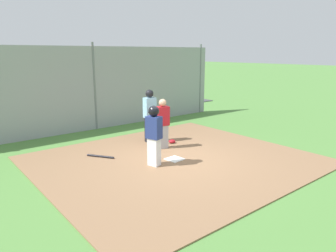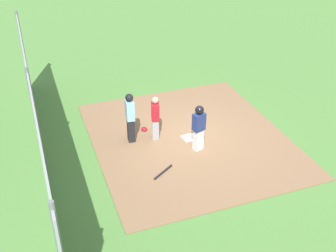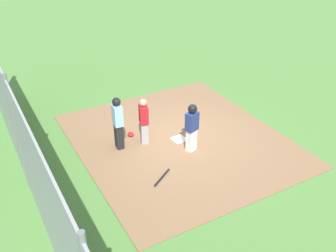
% 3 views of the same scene
% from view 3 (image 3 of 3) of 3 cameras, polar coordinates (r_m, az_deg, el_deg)
% --- Properties ---
extents(ground_plane, '(140.00, 140.00, 0.00)m').
position_cam_3_polar(ground_plane, '(12.65, 1.67, -2.12)').
color(ground_plane, '#51843D').
extents(dirt_infield, '(7.20, 6.40, 0.03)m').
position_cam_3_polar(dirt_infield, '(12.64, 1.67, -2.06)').
color(dirt_infield, '#896647').
rests_on(dirt_infield, ground_plane).
extents(home_plate, '(0.48, 0.48, 0.02)m').
position_cam_3_polar(home_plate, '(12.62, 1.67, -1.96)').
color(home_plate, white).
rests_on(home_plate, dirt_infield).
extents(catcher, '(0.44, 0.35, 1.56)m').
position_cam_3_polar(catcher, '(12.09, -3.64, 0.80)').
color(catcher, '#9E9EA3').
rests_on(catcher, dirt_infield).
extents(umpire, '(0.40, 0.29, 1.76)m').
position_cam_3_polar(umpire, '(11.84, -7.50, 0.58)').
color(umpire, black).
rests_on(umpire, dirt_infield).
extents(runner, '(0.36, 0.44, 1.61)m').
position_cam_3_polar(runner, '(11.64, 3.59, 0.16)').
color(runner, silver).
rests_on(runner, dirt_infield).
extents(baseball_bat, '(0.52, 0.74, 0.06)m').
position_cam_3_polar(baseball_bat, '(10.92, -0.90, -7.69)').
color(baseball_bat, black).
rests_on(baseball_bat, dirt_infield).
extents(catcher_mask, '(0.24, 0.20, 0.12)m').
position_cam_3_polar(catcher_mask, '(12.84, -5.61, -1.23)').
color(catcher_mask, '#B21923').
rests_on(catcher_mask, dirt_infield).
extents(backstop_fence, '(12.00, 0.10, 3.35)m').
position_cam_3_polar(backstop_fence, '(10.52, -21.44, -1.51)').
color(backstop_fence, '#93999E').
rests_on(backstop_fence, ground_plane).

